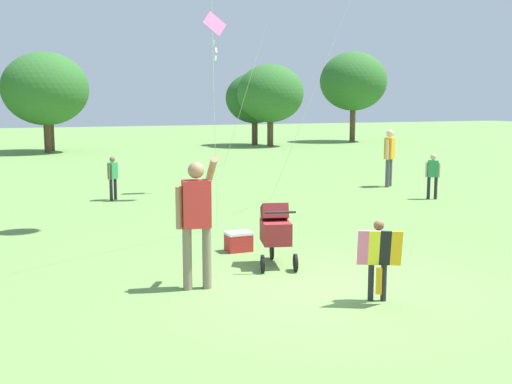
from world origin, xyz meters
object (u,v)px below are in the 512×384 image
at_px(stroller, 275,229).
at_px(cooler_box, 239,241).
at_px(kite_orange_delta, 217,33).
at_px(child_with_butterfly_kite, 378,253).
at_px(person_couple_left, 433,173).
at_px(person_sitting_far, 113,175).
at_px(person_adult_flyer, 196,213).
at_px(person_red_shirt, 389,153).

height_order(stroller, cooler_box, stroller).
bearing_deg(kite_orange_delta, child_with_butterfly_kite, -98.11).
xyz_separation_m(person_couple_left, cooler_box, (-7.08, -3.55, -0.55)).
xyz_separation_m(person_sitting_far, person_couple_left, (8.03, -3.23, 0.03)).
height_order(child_with_butterfly_kite, person_sitting_far, person_sitting_far).
bearing_deg(child_with_butterfly_kite, cooler_box, 100.81).
xyz_separation_m(person_adult_flyer, person_sitting_far, (0.44, 8.68, -0.40)).
bearing_deg(cooler_box, kite_orange_delta, 73.11).
relative_size(stroller, person_sitting_far, 0.95).
distance_m(child_with_butterfly_kite, person_couple_left, 9.46).
distance_m(child_with_butterfly_kite, cooler_box, 3.48).
bearing_deg(child_with_butterfly_kite, person_sitting_far, 98.90).
height_order(kite_orange_delta, person_red_shirt, kite_orange_delta).
distance_m(kite_orange_delta, person_red_shirt, 6.46).
height_order(stroller, kite_orange_delta, kite_orange_delta).
height_order(child_with_butterfly_kite, kite_orange_delta, kite_orange_delta).
xyz_separation_m(stroller, cooler_box, (-0.18, 1.16, -0.43)).
bearing_deg(person_adult_flyer, person_sitting_far, 87.12).
bearing_deg(kite_orange_delta, stroller, -103.40).
distance_m(person_adult_flyer, cooler_box, 2.52).
bearing_deg(person_sitting_far, cooler_box, -82.06).
relative_size(stroller, kite_orange_delta, 0.22).
relative_size(person_adult_flyer, cooler_box, 4.22).
bearing_deg(person_couple_left, child_with_butterfly_kite, -132.82).
bearing_deg(child_with_butterfly_kite, person_couple_left, 47.18).
bearing_deg(person_red_shirt, cooler_box, -140.54).
distance_m(person_adult_flyer, kite_orange_delta, 10.18).
relative_size(stroller, cooler_box, 2.50).
bearing_deg(person_adult_flyer, person_couple_left, 32.79).
distance_m(stroller, kite_orange_delta, 9.28).
xyz_separation_m(kite_orange_delta, person_red_shirt, (5.35, -0.85, -3.51)).
bearing_deg(person_sitting_far, kite_orange_delta, 4.20).
bearing_deg(child_with_butterfly_kite, kite_orange_delta, 81.89).
bearing_deg(person_red_shirt, person_adult_flyer, -137.74).
bearing_deg(cooler_box, person_sitting_far, 97.94).
height_order(child_with_butterfly_kite, stroller, child_with_butterfly_kite).
height_order(person_sitting_far, cooler_box, person_sitting_far).
height_order(person_adult_flyer, person_couple_left, person_adult_flyer).
bearing_deg(stroller, person_adult_flyer, -154.73).
relative_size(person_red_shirt, cooler_box, 3.97).
xyz_separation_m(child_with_butterfly_kite, cooler_box, (-0.65, 3.39, -0.48)).
height_order(stroller, person_sitting_far, person_sitting_far).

